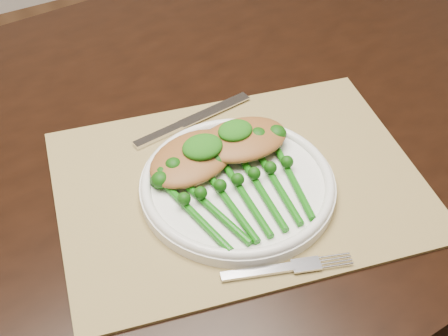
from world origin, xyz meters
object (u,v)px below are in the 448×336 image
dinner_plate (238,184)px  broccolini_bundle (245,196)px  placemat (239,184)px  dining_table (165,293)px  chicken_fillet_left (193,158)px

dinner_plate → broccolini_bundle: (-0.01, -0.03, 0.01)m
placemat → dining_table: bearing=132.6°
dinner_plate → broccolini_bundle: 0.03m
placemat → broccolini_bundle: broccolini_bundle is taller
placemat → broccolini_bundle: size_ratio=2.59×
chicken_fillet_left → broccolini_bundle: size_ratio=0.70×
placemat → chicken_fillet_left: (-0.05, 0.05, 0.03)m
dining_table → placemat: (0.08, -0.13, 0.38)m
placemat → dinner_plate: 0.02m
dining_table → placemat: placemat is taller
dining_table → broccolini_bundle: (0.06, -0.18, 0.40)m
placemat → dinner_plate: dinner_plate is taller
dining_table → dinner_plate: 0.42m
dining_table → dinner_plate: (0.07, -0.15, 0.39)m
dining_table → broccolini_bundle: broccolini_bundle is taller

